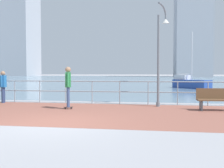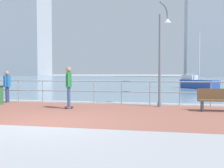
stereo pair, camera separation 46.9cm
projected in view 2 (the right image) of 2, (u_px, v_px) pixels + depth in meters
name	position (u px, v px, depth m)	size (l,w,h in m)	color
ground	(146.00, 81.00, 47.62)	(220.00, 220.00, 0.00)	#9E9EA3
brick_paving	(75.00, 112.00, 10.79)	(28.00, 5.84, 0.01)	#935647
harbor_water	(149.00, 79.00, 57.72)	(180.00, 88.00, 0.00)	#6B899E
waterfront_railing	(94.00, 88.00, 13.61)	(25.25, 0.06, 1.16)	#8C99A3
lamppost	(162.00, 49.00, 12.41)	(0.60, 0.71, 4.80)	slate
skateboarder	(69.00, 83.00, 11.68)	(0.41, 0.55, 1.83)	black
bystander	(7.00, 84.00, 14.18)	(0.29, 0.56, 1.65)	navy
park_bench	(218.00, 100.00, 10.95)	(1.63, 0.54, 0.92)	brown
sailboat_navy	(198.00, 83.00, 25.89)	(3.49, 3.67, 5.44)	#284799
tower_concrete	(203.00, 27.00, 82.06)	(10.20, 14.01, 32.16)	#A3A8B2
tower_beige	(24.00, 26.00, 109.80)	(17.79, 13.52, 42.53)	#A3A8B2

